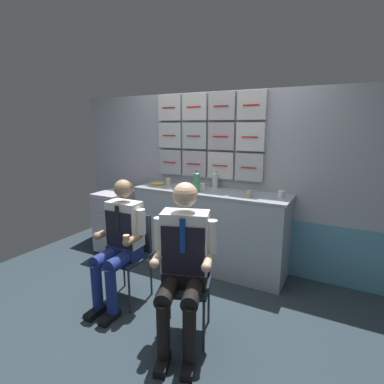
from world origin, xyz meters
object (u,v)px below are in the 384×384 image
Objects in this scene: folding_chair_left at (131,246)px; crew_member_right at (183,257)px; coffee_cup_spare at (203,187)px; folding_chair_right at (187,271)px; water_bottle_blue_cap at (215,180)px; snack_banana at (158,184)px; crew_member_left at (120,238)px; service_trolley at (119,219)px.

crew_member_right is (0.81, -0.33, 0.20)m from folding_chair_left.
folding_chair_left is 11.07× the size of coffee_cup_spare.
water_bottle_blue_cap reaches higher than folding_chair_right.
crew_member_right is 7.66× the size of snack_banana.
folding_chair_right is at bearing -75.84° from water_bottle_blue_cap.
crew_member_left is at bearing -106.91° from coffee_cup_spare.
folding_chair_right is (0.76, -0.02, -0.15)m from crew_member_left.
service_trolley is at bearing 148.76° from folding_chair_right.
service_trolley is at bearing -173.87° from coffee_cup_spare.
crew_member_right reaches higher than crew_member_left.
crew_member_right is at bearing -75.34° from water_bottle_blue_cap.
crew_member_left reaches higher than coffee_cup_spare.
service_trolley reaches higher than folding_chair_right.
crew_member_left is 0.77m from folding_chair_right.
service_trolley is at bearing -166.65° from water_bottle_blue_cap.
water_bottle_blue_cap is (-0.33, 1.32, 0.55)m from folding_chair_right.
water_bottle_blue_cap reaches higher than coffee_cup_spare.
crew_member_right reaches higher than coffee_cup_spare.
folding_chair_left is at bearing 91.52° from crew_member_left.
coffee_cup_spare is at bearing -115.07° from water_bottle_blue_cap.
service_trolley is 11.12× the size of coffee_cup_spare.
water_bottle_blue_cap is at bearing 104.66° from crew_member_right.
crew_member_left is 1.44× the size of folding_chair_right.
snack_banana is at bearing -178.71° from coffee_cup_spare.
service_trolley is 1.36m from coffee_cup_spare.
service_trolley is 0.81m from snack_banana.
coffee_cup_spare is at bearing 110.15° from folding_chair_right.
folding_chair_right is at bearing -46.67° from snack_banana.
snack_banana is at bearing 131.11° from crew_member_right.
crew_member_left is at bearing -47.65° from service_trolley.
coffee_cup_spare is (0.34, 0.95, 0.49)m from folding_chair_left.
folding_chair_left is 0.69× the size of crew_member_left.
crew_member_left is at bearing -108.10° from water_bottle_blue_cap.
crew_member_left is at bearing -74.71° from snack_banana.
coffee_cup_spare is (0.34, 1.12, 0.34)m from crew_member_left.
coffee_cup_spare is 0.45× the size of snack_banana.
coffee_cup_spare reaches higher than snack_banana.
crew_member_left is (0.90, -0.98, 0.22)m from service_trolley.
snack_banana is (-0.64, -0.01, -0.02)m from coffee_cup_spare.
crew_member_right is 1.71m from snack_banana.
service_trolley is 2.08m from crew_member_right.
crew_member_left is 0.94× the size of crew_member_right.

